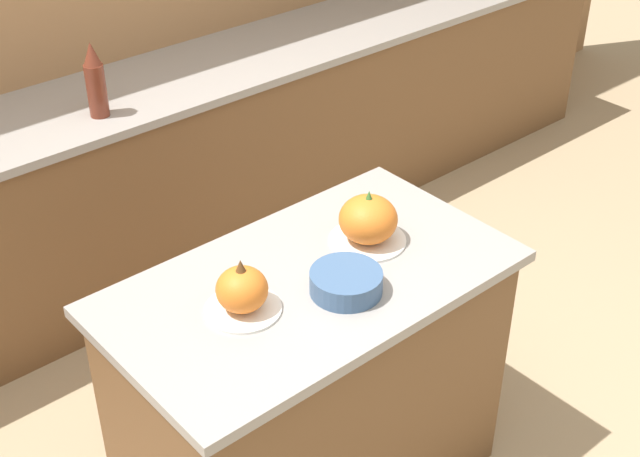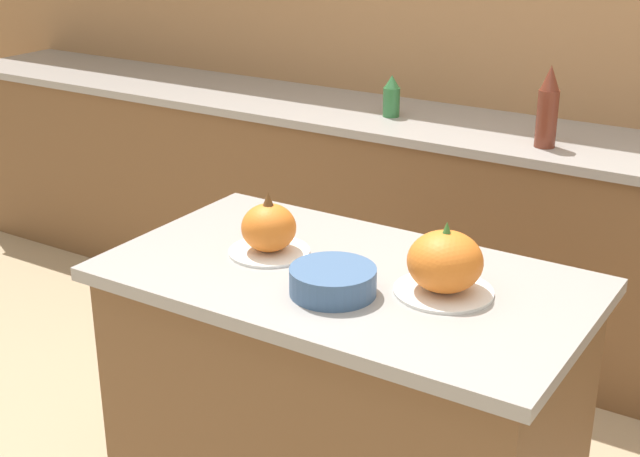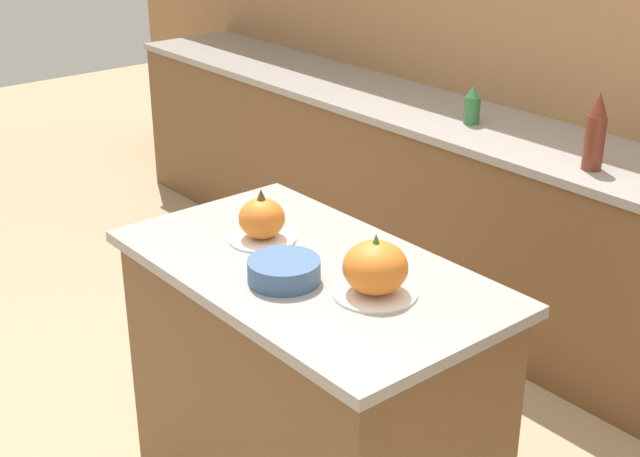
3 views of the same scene
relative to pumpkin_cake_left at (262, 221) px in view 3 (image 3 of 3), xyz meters
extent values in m
cube|color=brown|center=(0.23, -0.01, -0.52)|extent=(1.15, 0.62, 0.85)
cube|color=gray|center=(0.23, -0.01, -0.08)|extent=(1.21, 0.68, 0.03)
cube|color=brown|center=(0.23, 1.43, -0.52)|extent=(6.00, 0.56, 0.86)
cube|color=gray|center=(0.23, 1.43, -0.07)|extent=(6.00, 0.60, 0.03)
cylinder|color=white|center=(0.00, 0.00, -0.06)|extent=(0.21, 0.21, 0.01)
ellipsoid|color=orange|center=(0.00, 0.00, 0.01)|extent=(0.14, 0.14, 0.13)
cone|color=brown|center=(0.00, 0.00, 0.09)|extent=(0.03, 0.03, 0.04)
cylinder|color=white|center=(0.49, 0.02, -0.06)|extent=(0.24, 0.24, 0.01)
ellipsoid|color=orange|center=(0.49, 0.02, 0.02)|extent=(0.18, 0.18, 0.14)
cone|color=#38702D|center=(0.49, 0.02, 0.10)|extent=(0.02, 0.02, 0.03)
cylinder|color=maroon|center=(0.29, 1.31, 0.05)|extent=(0.08, 0.08, 0.21)
cone|color=maroon|center=(0.29, 1.31, 0.20)|extent=(0.07, 0.07, 0.09)
cylinder|color=#2D6B38|center=(-0.39, 1.40, 0.01)|extent=(0.07, 0.07, 0.12)
cone|color=#2D6B38|center=(-0.39, 1.40, 0.09)|extent=(0.06, 0.06, 0.05)
cylinder|color=#3D5B84|center=(0.27, -0.12, -0.03)|extent=(0.21, 0.21, 0.07)
camera|label=1|loc=(-1.09, -1.59, 1.46)|focal=50.00mm
camera|label=2|loc=(1.26, -1.74, 0.85)|focal=50.00mm
camera|label=3|loc=(2.06, -1.47, 1.07)|focal=50.00mm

